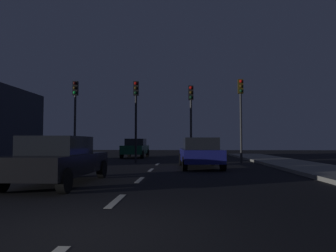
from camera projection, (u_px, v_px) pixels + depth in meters
ground_plane at (142, 178)px, 11.23m from camera, size 80.00×80.00×0.00m
lane_stripe_second at (116, 201)px, 6.84m from camera, size 0.16×1.60×0.01m
lane_stripe_third at (140, 180)px, 10.63m from camera, size 0.16×1.60×0.01m
lane_stripe_fourth at (151, 170)px, 14.42m from camera, size 0.16×1.60×0.01m
lane_stripe_fifth at (157, 164)px, 18.21m from camera, size 0.16×1.60×0.01m
traffic_signal_far_left at (75, 106)px, 19.96m from camera, size 0.32×0.38×5.18m
traffic_signal_center_left at (136, 106)px, 19.78m from camera, size 0.32×0.38×5.14m
traffic_signal_center_right at (191, 108)px, 19.61m from camera, size 0.32×0.38×4.83m
traffic_signal_far_right at (241, 104)px, 19.48m from camera, size 0.32×0.38×5.21m
car_stopped_ahead at (200, 153)px, 15.59m from camera, size 2.12×4.49×1.50m
car_adjacent_lane at (59, 160)px, 9.51m from camera, size 1.96×4.54×1.46m
car_oncoming_far at (135, 148)px, 26.25m from camera, size 1.96×4.15×1.57m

